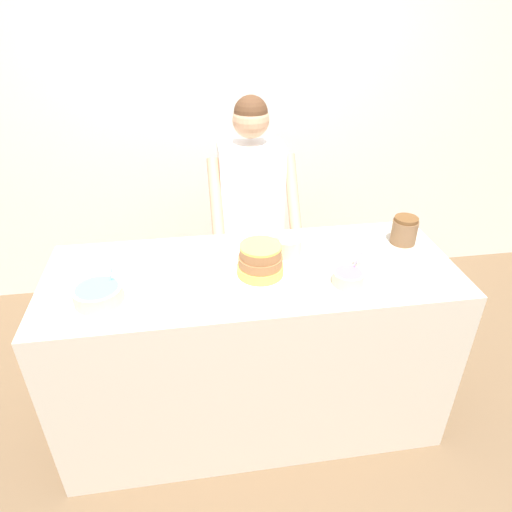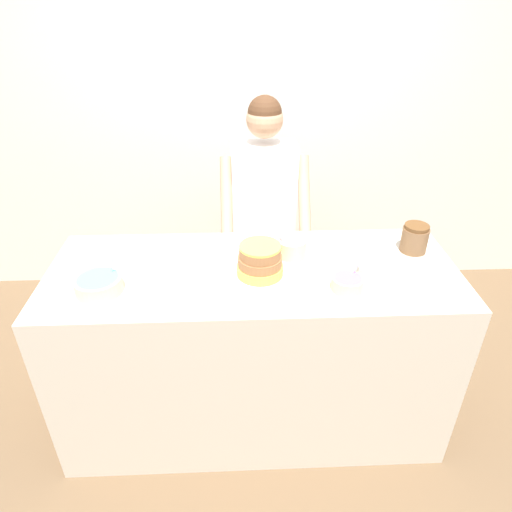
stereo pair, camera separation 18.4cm
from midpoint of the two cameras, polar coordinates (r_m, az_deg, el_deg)
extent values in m
plane|color=brown|center=(2.48, 2.42, -25.27)|extent=(14.00, 14.00, 0.00)
cube|color=silver|center=(3.22, 0.33, 17.46)|extent=(10.00, 0.05, 2.60)
cube|color=beige|center=(2.35, 1.97, -11.51)|extent=(1.85, 0.71, 0.95)
cylinder|color=#2D2D38|center=(2.88, 1.15, -4.64)|extent=(0.10, 0.10, 0.76)
cylinder|color=#2D2D38|center=(2.89, 4.26, -4.55)|extent=(0.10, 0.10, 0.76)
cube|color=white|center=(2.55, 3.08, 7.64)|extent=(0.35, 0.19, 0.57)
cylinder|color=tan|center=(2.40, -1.50, 5.97)|extent=(0.06, 0.36, 0.48)
cylinder|color=tan|center=(2.44, 8.23, 6.09)|extent=(0.06, 0.36, 0.48)
sphere|color=tan|center=(2.42, 3.36, 16.63)|extent=(0.19, 0.19, 0.19)
sphere|color=#51331E|center=(2.41, 3.39, 17.40)|extent=(0.17, 0.17, 0.17)
cylinder|color=silver|center=(2.01, 3.11, -2.43)|extent=(0.29, 0.29, 0.01)
cylinder|color=#F2DB4C|center=(2.00, 3.14, -1.78)|extent=(0.21, 0.21, 0.04)
cylinder|color=#9E663D|center=(1.97, 3.17, -0.69)|extent=(0.19, 0.19, 0.04)
cylinder|color=#9E663D|center=(1.95, 3.21, 0.43)|extent=(0.18, 0.18, 0.04)
cylinder|color=#F2DB4C|center=(1.94, 3.23, 1.12)|extent=(0.18, 0.18, 0.01)
cylinder|color=beige|center=(1.97, 14.00, -3.44)|extent=(0.14, 0.14, 0.06)
cylinder|color=#9E66B7|center=(1.96, 14.09, -2.88)|extent=(0.12, 0.12, 0.01)
cylinder|color=silver|center=(1.98, 14.97, -1.67)|extent=(0.04, 0.05, 0.14)
cylinder|color=beige|center=(1.98, -16.58, -3.53)|extent=(0.20, 0.20, 0.07)
cylinder|color=#60B7E0|center=(1.96, -16.70, -2.89)|extent=(0.17, 0.17, 0.01)
cylinder|color=silver|center=(1.98, -15.08, -1.65)|extent=(0.05, 0.05, 0.14)
cylinder|color=beige|center=(2.15, 6.92, 0.96)|extent=(0.14, 0.14, 0.09)
cylinder|color=pink|center=(2.13, 6.98, 1.81)|extent=(0.12, 0.12, 0.01)
cylinder|color=silver|center=(2.11, 6.02, 1.38)|extent=(0.05, 0.07, 0.14)
cylinder|color=silver|center=(2.04, 16.31, -0.93)|extent=(0.06, 0.06, 0.15)
cylinder|color=silver|center=(2.15, 21.86, -2.46)|extent=(0.25, 0.25, 0.01)
cylinder|color=brown|center=(2.33, 21.36, 1.84)|extent=(0.12, 0.12, 0.12)
cylinder|color=brown|center=(2.30, 21.68, 3.34)|extent=(0.11, 0.11, 0.02)
camera|label=1|loc=(0.09, -87.34, 1.61)|focal=32.00mm
camera|label=2|loc=(0.09, 92.66, -1.61)|focal=32.00mm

